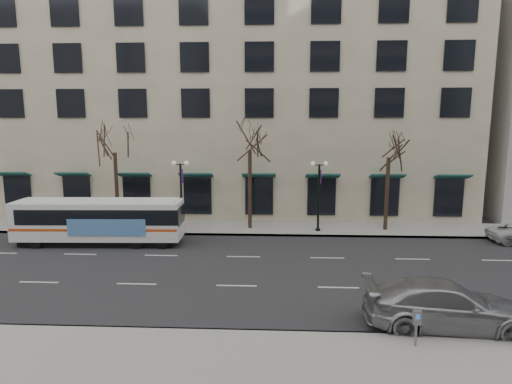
# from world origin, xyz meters

# --- Properties ---
(ground) EXTENTS (160.00, 160.00, 0.00)m
(ground) POSITION_xyz_m (0.00, 0.00, 0.00)
(ground) COLOR black
(ground) RESTS_ON ground
(sidewalk_far) EXTENTS (80.00, 4.00, 0.15)m
(sidewalk_far) POSITION_xyz_m (5.00, 9.00, 0.07)
(sidewalk_far) COLOR gray
(sidewalk_far) RESTS_ON ground
(building_hotel) EXTENTS (40.00, 20.00, 24.00)m
(building_hotel) POSITION_xyz_m (-2.00, 21.00, 12.00)
(building_hotel) COLOR tan
(building_hotel) RESTS_ON ground
(tree_far_left) EXTENTS (3.60, 3.60, 8.34)m
(tree_far_left) POSITION_xyz_m (-10.00, 8.80, 6.70)
(tree_far_left) COLOR black
(tree_far_left) RESTS_ON ground
(tree_far_mid) EXTENTS (3.60, 3.60, 8.55)m
(tree_far_mid) POSITION_xyz_m (0.00, 8.80, 6.91)
(tree_far_mid) COLOR black
(tree_far_mid) RESTS_ON ground
(tree_far_right) EXTENTS (3.60, 3.60, 8.06)m
(tree_far_right) POSITION_xyz_m (10.00, 8.80, 6.42)
(tree_far_right) COLOR black
(tree_far_right) RESTS_ON ground
(lamp_post_left) EXTENTS (1.22, 0.45, 5.21)m
(lamp_post_left) POSITION_xyz_m (-4.99, 8.20, 2.94)
(lamp_post_left) COLOR black
(lamp_post_left) RESTS_ON ground
(lamp_post_right) EXTENTS (1.22, 0.45, 5.21)m
(lamp_post_right) POSITION_xyz_m (5.01, 8.20, 2.94)
(lamp_post_right) COLOR black
(lamp_post_right) RESTS_ON ground
(city_bus) EXTENTS (10.96, 2.76, 2.95)m
(city_bus) POSITION_xyz_m (-9.62, 4.61, 1.61)
(city_bus) COLOR white
(city_bus) RESTS_ON ground
(silver_car) EXTENTS (6.46, 2.93, 1.84)m
(silver_car) POSITION_xyz_m (8.60, -6.20, 0.92)
(silver_car) COLOR #9A9CA1
(silver_car) RESTS_ON ground
(pay_station) EXTENTS (0.30, 0.21, 1.32)m
(pay_station) POSITION_xyz_m (6.90, -7.96, 1.10)
(pay_station) COLOR slate
(pay_station) RESTS_ON sidewalk_near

